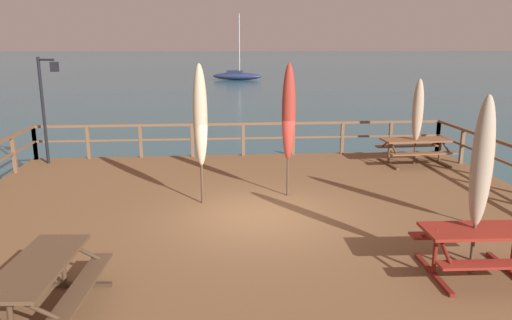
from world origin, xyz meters
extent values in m
plane|color=#2D5B6B|center=(0.00, 0.00, 0.00)|extent=(600.00, 600.00, 0.00)
cube|color=brown|center=(0.00, 0.00, 0.33)|extent=(13.46, 11.76, 0.67)
cube|color=brown|center=(0.00, 5.73, 1.72)|extent=(13.16, 0.09, 0.08)
cube|color=brown|center=(0.00, 5.73, 1.25)|extent=(13.16, 0.07, 0.06)
cube|color=brown|center=(-6.58, 5.73, 1.19)|extent=(0.10, 0.10, 1.05)
cube|color=brown|center=(-4.93, 5.73, 1.19)|extent=(0.10, 0.10, 1.05)
cube|color=brown|center=(-3.29, 5.73, 1.19)|extent=(0.10, 0.10, 1.05)
cube|color=brown|center=(-1.64, 5.73, 1.19)|extent=(0.10, 0.10, 1.05)
cube|color=brown|center=(0.00, 5.73, 1.19)|extent=(0.10, 0.10, 1.05)
cube|color=brown|center=(1.64, 5.73, 1.19)|extent=(0.10, 0.10, 1.05)
cube|color=brown|center=(3.29, 5.73, 1.19)|extent=(0.10, 0.10, 1.05)
cube|color=brown|center=(4.93, 5.73, 1.19)|extent=(0.10, 0.10, 1.05)
cube|color=brown|center=(6.58, 5.73, 1.19)|extent=(0.10, 0.10, 1.05)
cube|color=brown|center=(-6.58, 4.09, 1.19)|extent=(0.10, 0.10, 1.05)
cube|color=brown|center=(-6.58, 5.73, 1.19)|extent=(0.10, 0.10, 1.05)
cube|color=brown|center=(6.58, 2.45, 1.19)|extent=(0.10, 0.10, 1.05)
cube|color=brown|center=(6.58, 4.09, 1.19)|extent=(0.10, 0.10, 1.05)
cube|color=brown|center=(6.58, 5.73, 1.19)|extent=(0.10, 0.10, 1.05)
cube|color=brown|center=(5.12, 4.16, 1.41)|extent=(2.03, 0.86, 0.05)
cube|color=brown|center=(5.15, 3.60, 1.11)|extent=(2.01, 0.38, 0.04)
cube|color=brown|center=(5.10, 4.72, 1.11)|extent=(2.01, 0.38, 0.04)
cube|color=brown|center=(4.31, 4.12, 0.70)|extent=(0.15, 1.40, 0.06)
cylinder|color=brown|center=(4.31, 4.12, 1.04)|extent=(0.07, 0.07, 0.74)
cylinder|color=brown|center=(4.32, 3.84, 1.26)|extent=(0.09, 0.63, 0.37)
cylinder|color=brown|center=(4.29, 4.40, 1.26)|extent=(0.09, 0.63, 0.37)
cube|color=brown|center=(5.94, 4.20, 0.70)|extent=(0.15, 1.40, 0.06)
cylinder|color=brown|center=(5.94, 4.20, 1.04)|extent=(0.07, 0.07, 0.74)
cylinder|color=brown|center=(5.95, 3.92, 1.26)|extent=(0.09, 0.63, 0.37)
cylinder|color=brown|center=(5.93, 4.48, 1.26)|extent=(0.09, 0.63, 0.37)
cube|color=maroon|center=(3.11, -3.04, 1.41)|extent=(1.65, 0.82, 0.05)
cube|color=maroon|center=(3.09, -3.60, 1.11)|extent=(1.63, 0.34, 0.04)
cube|color=maroon|center=(3.13, -2.48, 1.11)|extent=(1.63, 0.34, 0.04)
cube|color=maroon|center=(2.48, -3.01, 0.70)|extent=(0.13, 1.40, 0.06)
cylinder|color=maroon|center=(2.48, -3.01, 1.04)|extent=(0.07, 0.07, 0.74)
cylinder|color=maroon|center=(2.47, -3.29, 1.26)|extent=(0.08, 0.63, 0.37)
cylinder|color=maroon|center=(2.49, -2.73, 1.26)|extent=(0.08, 0.63, 0.37)
cube|color=maroon|center=(3.74, -3.06, 0.70)|extent=(0.13, 1.40, 0.06)
cylinder|color=maroon|center=(3.75, -2.78, 1.26)|extent=(0.08, 0.63, 0.37)
cube|color=brown|center=(-3.27, -3.69, 1.41)|extent=(0.90, 2.02, 0.05)
cube|color=brown|center=(-2.71, -3.73, 1.11)|extent=(0.42, 1.99, 0.04)
cylinder|color=#432F1F|center=(-3.05, -4.52, 1.26)|extent=(0.63, 0.10, 0.37)
cube|color=#432F1F|center=(-3.21, -2.89, 0.70)|extent=(1.40, 0.18, 0.06)
cylinder|color=#432F1F|center=(-3.21, -2.89, 1.04)|extent=(0.07, 0.07, 0.74)
cylinder|color=#432F1F|center=(-2.93, -2.91, 1.26)|extent=(0.63, 0.10, 0.37)
cylinder|color=#432F1F|center=(-3.49, -2.87, 1.26)|extent=(0.63, 0.10, 0.37)
cylinder|color=#4C3828|center=(5.10, 4.09, 1.89)|extent=(0.06, 0.06, 2.44)
ellipsoid|color=tan|center=(5.10, 4.09, 2.32)|extent=(0.32, 0.32, 1.86)
cylinder|color=#685B4C|center=(5.10, 4.09, 2.18)|extent=(0.21, 0.21, 0.05)
cone|color=#4C3828|center=(5.10, 4.09, 3.18)|extent=(0.10, 0.10, 0.14)
cylinder|color=#4C3828|center=(3.10, -2.98, 2.02)|extent=(0.06, 0.06, 2.69)
ellipsoid|color=tan|center=(3.10, -2.98, 2.49)|extent=(0.32, 0.32, 2.05)
cylinder|color=#685B4C|center=(3.10, -2.98, 2.34)|extent=(0.21, 0.21, 0.05)
cone|color=#4C3828|center=(3.10, -2.98, 3.43)|extent=(0.10, 0.10, 0.14)
cylinder|color=#4C3828|center=(-1.23, 0.91, 2.17)|extent=(0.06, 0.06, 2.99)
ellipsoid|color=#CCB793|center=(-1.23, 0.91, 2.70)|extent=(0.32, 0.32, 2.27)
cylinder|color=#7A6E58|center=(-1.23, 0.91, 2.52)|extent=(0.21, 0.21, 0.05)
cone|color=#4C3828|center=(-1.23, 0.91, 3.73)|extent=(0.10, 0.10, 0.14)
cylinder|color=#4C3828|center=(0.80, 1.32, 2.16)|extent=(0.06, 0.06, 2.98)
ellipsoid|color=#A33328|center=(0.80, 1.32, 2.69)|extent=(0.32, 0.32, 2.26)
cylinder|color=maroon|center=(0.80, 1.32, 2.52)|extent=(0.21, 0.21, 0.05)
cone|color=#4C3828|center=(0.80, 1.32, 3.72)|extent=(0.10, 0.10, 0.14)
cylinder|color=black|center=(-6.03, 5.18, 2.27)|extent=(0.09, 0.09, 3.20)
cylinder|color=black|center=(-5.77, 5.07, 3.79)|extent=(0.53, 0.26, 0.06)
cube|color=black|center=(-5.52, 4.97, 3.59)|extent=(0.20, 0.20, 0.28)
sphere|color=#F4E08C|center=(-5.52, 4.97, 3.59)|extent=(0.14, 0.14, 0.14)
ellipsoid|color=navy|center=(1.90, 49.65, 0.45)|extent=(6.23, 3.21, 0.90)
cube|color=#202949|center=(1.61, 49.73, 0.95)|extent=(2.02, 1.53, 0.36)
cylinder|color=silver|center=(2.19, 49.57, 4.22)|extent=(0.10, 0.10, 7.00)
camera|label=1|loc=(-0.92, -9.79, 4.23)|focal=34.09mm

